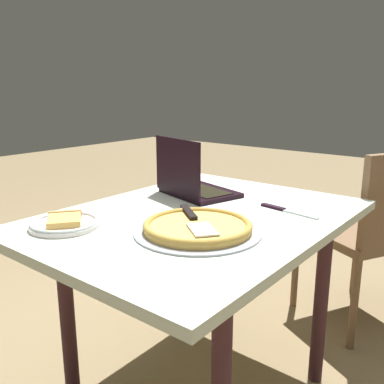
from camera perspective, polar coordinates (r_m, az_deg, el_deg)
dining_table at (r=1.48m, az=0.89°, el=-6.20°), size 1.14×0.85×0.70m
laptop at (r=1.69m, az=0.07°, el=1.15°), size 0.30×0.34×0.24m
pizza_plate at (r=1.38m, az=-16.94°, el=-4.02°), size 0.22×0.22×0.04m
pizza_tray at (r=1.27m, az=0.76°, el=-4.79°), size 0.39×0.39×0.04m
table_knife at (r=1.53m, az=12.29°, el=-2.37°), size 0.05×0.23×0.01m
chair_near at (r=2.12m, az=23.51°, el=-4.37°), size 0.61×0.61×0.87m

